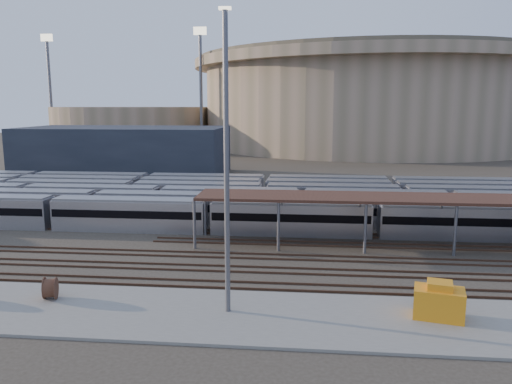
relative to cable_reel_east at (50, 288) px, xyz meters
name	(u,v)px	position (x,y,z in m)	size (l,w,h in m)	color
ground	(272,254)	(15.67, 13.54, -1.02)	(420.00, 420.00, 0.00)	#383026
apron	(186,313)	(10.67, -1.46, -0.92)	(50.00, 9.00, 0.20)	gray
subway_trains	(259,201)	(12.70, 32.04, 0.78)	(122.54, 23.90, 3.60)	silver
inspection_shed	(493,201)	(37.67, 17.54, 3.96)	(60.30, 6.00, 5.30)	slate
empty_tracks	(268,270)	(15.67, 8.54, -0.93)	(170.00, 9.62, 0.18)	#4C3323
stadium	(367,100)	(40.67, 153.54, 15.45)	(124.00, 124.00, 32.50)	#9E846B
secondary_arena	(132,126)	(-44.33, 143.54, 5.98)	(56.00, 56.00, 14.00)	#9E846B
service_building	(125,151)	(-19.33, 68.54, 3.98)	(42.00, 20.00, 10.00)	#1E232D
floodlight_0	(201,86)	(-14.33, 123.54, 19.63)	(4.00, 1.00, 38.40)	slate
floodlight_1	(50,87)	(-69.33, 133.54, 19.63)	(4.00, 1.00, 38.40)	slate
floodlight_3	(275,90)	(5.67, 173.54, 19.63)	(4.00, 1.00, 38.40)	slate
cable_reel_east	(50,288)	(0.00, 0.00, 0.00)	(1.64, 1.64, 0.91)	brown
yard_light_pole	(227,165)	(13.57, -0.92, 9.50)	(0.81, 0.36, 20.47)	slate
yellow_equipment	(439,303)	(28.02, -0.59, 0.20)	(3.27, 2.04, 2.04)	orange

